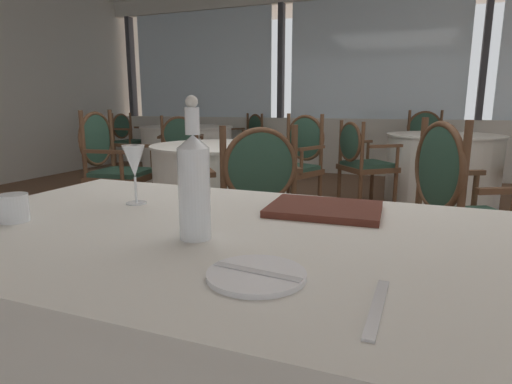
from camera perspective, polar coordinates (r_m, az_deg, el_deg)
ground_plane at (r=2.83m, az=5.72°, el=-10.15°), size 13.93×13.93×0.00m
window_wall_far at (r=6.60m, az=15.56°, el=12.05°), size 9.18×0.14×2.83m
foreground_table at (r=1.23m, az=-5.08°, el=-21.94°), size 1.56×0.95×0.75m
side_plate at (r=0.77m, az=0.05°, el=-11.20°), size 0.18×0.18×0.01m
butter_knife at (r=0.77m, az=0.05°, el=-10.85°), size 0.17×0.04×0.00m
dinner_fork at (r=0.69m, az=16.16°, el=-14.84°), size 0.02×0.20×0.00m
water_bottle at (r=0.97m, az=-8.43°, el=1.17°), size 0.07×0.07×0.33m
wine_glass at (r=1.36m, az=-16.27°, el=3.84°), size 0.07×0.07×0.19m
water_tumbler at (r=1.29m, az=-30.12°, el=-1.89°), size 0.08×0.08×0.07m
menu_book at (r=1.23m, az=9.32°, el=-2.28°), size 0.33×0.25×0.02m
background_table_0 at (r=3.37m, az=-4.81°, el=0.09°), size 1.09×1.09×0.75m
dining_chair_0_0 at (r=2.41m, az=-0.30°, el=-0.13°), size 0.66×0.65×0.95m
dining_chair_0_1 at (r=4.04m, az=5.60°, el=4.74°), size 0.64×0.60×0.97m
dining_chair_0_2 at (r=3.76m, az=-19.19°, el=4.05°), size 0.52×0.58×1.01m
background_table_1 at (r=4.96m, az=23.97°, el=2.88°), size 1.19×1.19×0.75m
dining_chair_1_1 at (r=5.93m, az=22.03°, el=6.31°), size 0.59×0.54×0.99m
dining_chair_1_2 at (r=4.32m, az=14.10°, el=4.48°), size 0.65×0.66×0.90m
dining_chair_2_1 at (r=2.38m, az=25.79°, el=-1.16°), size 0.62×0.64×0.99m
background_table_3 at (r=6.27m, az=-9.32°, el=5.41°), size 1.34×1.34×0.75m
dining_chair_3_0 at (r=6.92m, az=-16.96°, el=7.14°), size 0.49×0.56×0.93m
dining_chair_3_1 at (r=5.16m, az=-10.19°, el=5.96°), size 0.64×0.62×0.93m
dining_chair_3_2 at (r=6.80m, az=-1.00°, el=7.42°), size 0.65×0.64×0.92m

